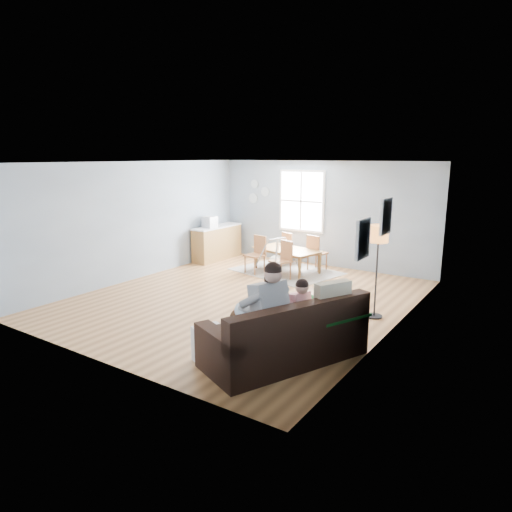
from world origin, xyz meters
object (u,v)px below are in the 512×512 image
Objects in this scene: counter at (217,242)px; dining_table at (286,260)px; chair_nw at (290,247)px; monitor at (210,222)px; toddler at (297,303)px; storage_cube at (210,345)px; chair_sw at (257,252)px; baby_swing at (277,259)px; chair_ne at (315,251)px; sofa at (287,339)px; father at (262,308)px; chair_se at (283,258)px; floor_lamp at (378,242)px.

dining_table is at bearing -3.73° from counter.
monitor is at bearing -157.06° from chair_nw.
toddler is 1.62× the size of storage_cube.
chair_sw is 0.58m from baby_swing.
baby_swing is at bearing -119.98° from chair_ne.
storage_cube is 6.02m from chair_nw.
chair_ne is 2.87m from counter.
chair_nw is 2.25m from monitor.
monitor is at bearing -88.43° from counter.
storage_cube is (-0.87, -0.62, -0.08)m from sofa.
chair_sw is (-2.84, 4.16, -0.28)m from father.
counter reaches higher than dining_table.
father is 0.92× the size of dining_table.
chair_nw is 0.87m from chair_ne.
sofa and counter have the same top height.
sofa is at bearing -60.70° from chair_nw.
chair_nw is (-2.58, 5.32, -0.31)m from father.
chair_se is at bearing -12.88° from chair_sw.
monitor is (-5.24, 1.80, -0.29)m from floor_lamp.
chair_nw is at bearing 109.17° from storage_cube.
chair_ne is at bearing 101.60° from storage_cube.
toddler reaches higher than chair_sw.
floor_lamp reaches higher than counter.
chair_ne is 2.97m from monitor.
baby_swing is (-2.54, 3.93, 0.08)m from sofa.
dining_table is at bearing 116.23° from father.
dining_table is (-2.56, 4.15, -0.50)m from toddler.
baby_swing is at bearing 122.84° from sofa.
chair_se is at bearing 107.68° from storage_cube.
toddler is 1.03× the size of chair_ne.
dining_table is (-2.28, 4.64, -0.51)m from father.
toddler is 2.30m from floor_lamp.
father is 6.40m from monitor.
dining_table is 1.43× the size of baby_swing.
floor_lamp is (0.66, 2.67, 0.57)m from father.
chair_nw is at bearing 14.77° from counter.
monitor is 0.31× the size of baby_swing.
counter is (-2.85, -0.33, -0.04)m from chair_ne.
monitor is (-4.84, 4.23, 0.75)m from sofa.
baby_swing is at bearing 118.56° from father.
chair_se reaches higher than chair_nw.
floor_lamp is (0.40, 2.43, 1.04)m from sofa.
baby_swing is (-1.67, 4.55, 0.15)m from storage_cube.
father reaches higher than monitor.
dining_table is at bearing 108.54° from storage_cube.
sofa is 2.73× the size of chair_sw.
monitor reaches higher than chair_se.
storage_cube is at bearing -78.40° from chair_ne.
chair_se is (-2.65, 1.29, -0.86)m from floor_lamp.
dining_table is 0.77m from chair_sw.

